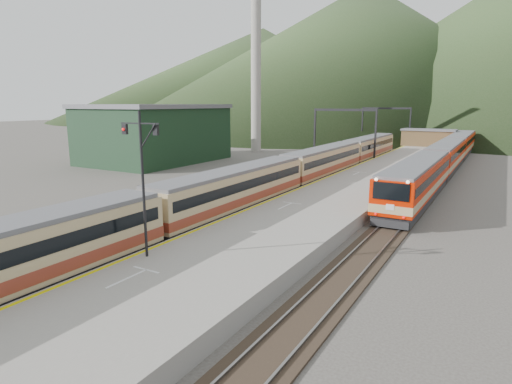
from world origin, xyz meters
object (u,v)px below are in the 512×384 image
Objects in this scene: worker at (30,251)px; main_train at (288,175)px; signal_mast at (142,170)px; second_train at (446,156)px.

main_train is at bearing -73.82° from worker.
second_train is at bearing 78.64° from signal_mast.
worker is (-15.59, -46.90, -1.30)m from second_train.
signal_mast is at bearing -135.95° from worker.
main_train is 25.68m from second_train.
main_train is 1.23× the size of second_train.
second_train reaches higher than main_train.
signal_mast is at bearing -83.41° from main_train.
worker is at bearing -99.69° from main_train.
second_train is at bearing 63.40° from main_train.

